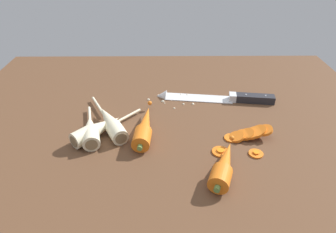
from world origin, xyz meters
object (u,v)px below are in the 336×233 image
at_px(whole_carrot_second, 224,165).
at_px(parsnip_front, 90,130).
at_px(chefs_knife, 213,97).
at_px(carrot_slice_stack, 249,134).
at_px(carrot_slice_stray_mid, 220,151).
at_px(parsnip_mid_right, 110,122).
at_px(parsnip_mid_left, 98,129).
at_px(carrot_slice_stray_near, 256,153).
at_px(whole_carrot, 145,127).

distance_m(whole_carrot_second, parsnip_front, 0.33).
height_order(chefs_knife, carrot_slice_stack, carrot_slice_stack).
bearing_deg(carrot_slice_stray_mid, parsnip_front, 168.46).
height_order(whole_carrot_second, carrot_slice_stray_mid, whole_carrot_second).
bearing_deg(parsnip_front, parsnip_mid_right, 38.31).
bearing_deg(carrot_slice_stray_mid, carrot_slice_stack, 35.70).
xyz_separation_m(parsnip_mid_left, carrot_slice_stack, (0.37, -0.01, -0.01)).
bearing_deg(parsnip_mid_right, parsnip_mid_left, -131.27).
xyz_separation_m(whole_carrot_second, parsnip_mid_right, (-0.26, 0.16, -0.00)).
relative_size(parsnip_mid_left, carrot_slice_stray_mid, 4.36).
height_order(parsnip_mid_left, carrot_slice_stray_mid, parsnip_mid_left).
relative_size(whole_carrot_second, carrot_slice_stray_near, 5.16).
distance_m(carrot_slice_stack, carrot_slice_stray_near, 0.06).
height_order(parsnip_mid_right, carrot_slice_stack, parsnip_mid_right).
bearing_deg(parsnip_front, whole_carrot_second, -23.03).
relative_size(parsnip_mid_left, carrot_slice_stray_near, 5.14).
height_order(carrot_slice_stack, carrot_slice_stray_near, carrot_slice_stack).
bearing_deg(carrot_slice_stray_mid, whole_carrot, 157.10).
relative_size(carrot_slice_stack, carrot_slice_stray_near, 3.53).
distance_m(chefs_knife, parsnip_mid_right, 0.32).
height_order(parsnip_front, carrot_slice_stray_near, parsnip_front).
height_order(carrot_slice_stray_near, carrot_slice_stray_mid, same).
distance_m(chefs_knife, parsnip_front, 0.37).
bearing_deg(parsnip_mid_left, carrot_slice_stray_mid, -12.96).
relative_size(whole_carrot, carrot_slice_stack, 1.79).
bearing_deg(carrot_slice_stray_mid, carrot_slice_stray_near, -5.42).
relative_size(whole_carrot_second, carrot_slice_stack, 1.46).
height_order(whole_carrot, carrot_slice_stray_mid, whole_carrot).
bearing_deg(carrot_slice_stray_near, parsnip_mid_right, 163.14).
bearing_deg(carrot_slice_stack, whole_carrot_second, -123.88).
bearing_deg(parsnip_mid_right, carrot_slice_stray_near, -16.86).
xyz_separation_m(whole_carrot, parsnip_mid_right, (-0.09, 0.02, -0.00)).
distance_m(chefs_knife, whole_carrot_second, 0.31).
relative_size(parsnip_mid_right, carrot_slice_stack, 1.91).
distance_m(parsnip_mid_left, carrot_slice_stray_near, 0.38).
distance_m(parsnip_front, parsnip_mid_left, 0.02).
bearing_deg(carrot_slice_stray_near, carrot_slice_stray_mid, 174.58).
relative_size(parsnip_front, carrot_slice_stray_mid, 4.73).
distance_m(parsnip_front, carrot_slice_stack, 0.38).
xyz_separation_m(parsnip_mid_right, carrot_slice_stack, (0.34, -0.04, -0.01)).
bearing_deg(carrot_slice_stray_near, whole_carrot, 162.21).
bearing_deg(chefs_knife, carrot_slice_stray_mid, -93.59).
height_order(parsnip_front, carrot_slice_stack, parsnip_front).
bearing_deg(chefs_knife, carrot_slice_stray_near, -75.89).
distance_m(whole_carrot_second, carrot_slice_stack, 0.15).
bearing_deg(carrot_slice_stack, parsnip_mid_right, 172.98).
xyz_separation_m(chefs_knife, carrot_slice_stray_mid, (-0.02, -0.25, -0.00)).
bearing_deg(whole_carrot, parsnip_front, -174.75).
height_order(whole_carrot, carrot_slice_stray_near, whole_carrot).
bearing_deg(parsnip_mid_right, whole_carrot, -14.06).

